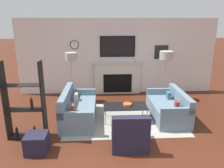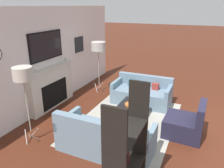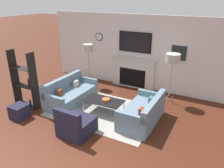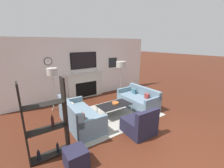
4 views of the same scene
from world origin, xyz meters
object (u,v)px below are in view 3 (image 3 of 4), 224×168
Objects in this scene: floor_lamp_left at (88,48)px; decorative_bowl at (106,99)px; ottoman at (19,112)px; shelf_unit at (25,82)px; floor_lamp_right at (173,59)px; couch_left at (71,95)px; armchair at (76,125)px; coffee_table at (104,101)px; couch_right at (143,113)px.

decorative_bowl is at bearing -43.81° from floor_lamp_left.
decorative_bowl is 2.52m from ottoman.
decorative_bowl is 2.58m from shelf_unit.
floor_lamp_right reaches higher than ottoman.
couch_left is 1.84m from armchair.
armchair is 1.94m from ottoman.
coffee_table is 2.44m from ottoman.
couch_left is at bearing 132.14° from armchair.
shelf_unit reaches higher than coffee_table.
coffee_table is at bearing 87.51° from armchair.
shelf_unit is (-3.59, -0.84, 0.54)m from couch_right.
floor_lamp_right is at bearing 47.11° from decorative_bowl.
shelf_unit is at bearing -107.72° from floor_lamp_left.
armchair is at bearing -47.86° from couch_left.
shelf_unit reaches higher than ottoman.
floor_lamp_right is at bearing 31.60° from shelf_unit.
floor_lamp_left reaches higher than coffee_table.
floor_lamp_right reaches higher than armchair.
shelf_unit is 0.96m from ottoman.
couch_left reaches higher than couch_right.
couch_right is (2.52, -0.00, -0.01)m from couch_left.
shelf_unit is (-2.36, -0.77, 0.43)m from coffee_table.
floor_lamp_right reaches higher than floor_lamp_left.
couch_left is 1.36m from decorative_bowl.
shelf_unit reaches higher than couch_right.
armchair is at bearing -62.24° from floor_lamp_left.
couch_right is 1.01× the size of floor_lamp_left.
floor_lamp_right is at bearing 0.00° from floor_lamp_left.
shelf_unit reaches higher than floor_lamp_right.
floor_lamp_left is (-1.54, 2.93, 1.21)m from armchair.
armchair is 3.52m from floor_lamp_left.
couch_right is 1.18m from decorative_bowl.
couch_right is at bearing 13.14° from shelf_unit.
coffee_table is 0.65× the size of shelf_unit.
ottoman is at bearing -155.42° from couch_right.
couch_left is 1.57× the size of coffee_table.
decorative_bowl is (0.06, 0.04, 0.05)m from coffee_table.
ottoman is at bearing -115.38° from couch_left.
couch_right is 3.54m from ottoman.
floor_lamp_left is at bearing 180.00° from floor_lamp_right.
floor_lamp_left is at bearing 82.62° from ottoman.
floor_lamp_left is 0.91× the size of shelf_unit.
ottoman is at bearing -59.39° from shelf_unit.
couch_right is at bearing -0.02° from couch_left.
armchair is at bearing -12.84° from shelf_unit.
floor_lamp_right is at bearing 61.41° from armchair.
ottoman is (-2.05, -1.44, -0.24)m from decorative_bowl.
couch_left is 4.19× the size of ottoman.
floor_lamp_left is at bearing 134.48° from coffee_table.
couch_left is 3.45m from floor_lamp_right.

